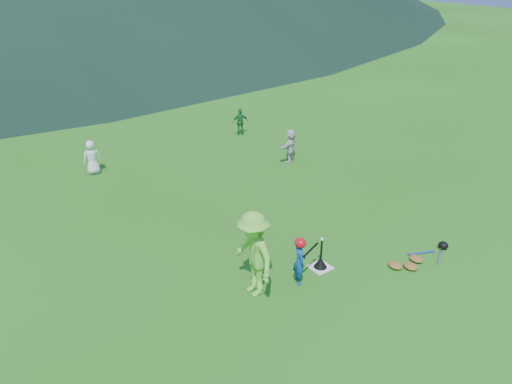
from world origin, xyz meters
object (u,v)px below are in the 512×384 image
Objects in this scene: batting_tee at (321,263)px; equipment_pile at (417,259)px; fielder_c at (240,122)px; adult_coach at (254,254)px; home_plate at (320,267)px; fielder_d at (290,146)px; batter_child at (299,261)px; fielder_a at (92,157)px.

equipment_pile is (1.97, -1.08, -0.06)m from batting_tee.
fielder_c is 9.83m from equipment_pile.
equipment_pile is at bearing -28.80° from batting_tee.
adult_coach is at bearing 76.30° from fielder_c.
fielder_d is (3.40, 5.34, 0.56)m from home_plate.
batter_child is at bearing 79.63° from adult_coach.
batting_tee is (2.35, -8.16, -0.42)m from fielder_a.
batting_tee reaches higher than equipment_pile.
fielder_c is 0.58× the size of equipment_pile.
batting_tee is (0.74, 0.14, -0.40)m from batter_child.
home_plate is at bearing 32.69° from fielder_d.
adult_coach is at bearing 175.92° from batting_tee.
fielder_c is 9.32m from batting_tee.
fielder_d is (5.14, 5.22, -0.36)m from adult_coach.
batter_child is 0.59× the size of equipment_pile.
fielder_d is at bearing 57.49° from batting_tee.
adult_coach is 1.64× the size of fielder_d.
fielder_a is at bearing -50.85° from fielder_d.
adult_coach is 1.79× the size of fielder_c.
fielder_c is at bearing -1.91° from batter_child.
adult_coach is (-0.99, 0.26, 0.40)m from batter_child.
batter_child is (-0.74, -0.14, 0.52)m from home_plate.
home_plate is 2.25m from equipment_pile.
adult_coach is 8.07m from fielder_a.
adult_coach is 1.03× the size of equipment_pile.
home_plate is 0.43× the size of batter_child.
batter_child is at bearing -169.54° from batting_tee.
batting_tee is (1.73, -0.12, -0.80)m from adult_coach.
fielder_c is 3.27m from fielder_d.
fielder_c is at bearing -167.68° from fielder_a.
home_plate is 0.66× the size of batting_tee.
batting_tee is (-3.56, -8.60, -0.39)m from fielder_c.
batter_child is 1.55× the size of batting_tee.
fielder_a is 8.50m from batting_tee.
adult_coach is 7.33m from fielder_d.
batting_tee is at bearing 114.10° from fielder_a.
fielder_c reaches higher than equipment_pile.
fielder_a is at bearing 22.62° from fielder_c.
fielder_c is 1.53× the size of batting_tee.
equipment_pile is at bearing 52.62° from fielder_d.
batter_child is 1.10m from adult_coach.
adult_coach reaches higher than fielder_d.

